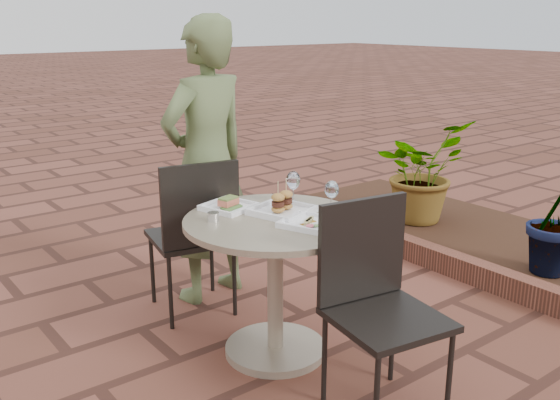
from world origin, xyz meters
TOP-DOWN VIEW (x-y plane):
  - ground at (0.00, 0.00)m, footprint 60.00×60.00m
  - cafe_table at (0.03, -0.24)m, footprint 0.90×0.90m
  - chair_far at (-0.07, 0.38)m, footprint 0.52×0.52m
  - chair_near at (0.11, -0.84)m, footprint 0.51×0.51m
  - diner at (0.14, 0.58)m, footprint 0.68×0.50m
  - plate_salmon at (-0.06, 0.03)m, footprint 0.29×0.29m
  - plate_sliders at (0.11, -0.19)m, footprint 0.33×0.33m
  - plate_tuna at (0.09, -0.41)m, footprint 0.30×0.30m
  - wine_glass_right at (0.31, -0.34)m, footprint 0.07×0.07m
  - wine_glass_mid at (0.27, -0.08)m, footprint 0.07×0.07m
  - wine_glass_far at (0.27, -0.07)m, footprint 0.06×0.06m
  - steel_ramekin at (-0.23, -0.08)m, footprint 0.06×0.06m
  - cutlery_set at (0.33, -0.50)m, footprint 0.09×0.21m
  - planter_curb at (1.60, 0.30)m, footprint 0.12×3.00m
  - mulch_bed at (2.30, 0.30)m, footprint 1.30×3.00m
  - potted_plant_a at (2.21, 0.66)m, footprint 0.80×0.71m
  - potted_plant_b at (2.03, -0.62)m, footprint 0.47×0.41m

SIDE VIEW (x-z plane):
  - ground at x=0.00m, z-range 0.00..0.00m
  - mulch_bed at x=2.30m, z-range 0.00..0.06m
  - planter_curb at x=1.60m, z-range 0.00..0.15m
  - potted_plant_b at x=2.03m, z-range 0.06..0.80m
  - potted_plant_a at x=2.21m, z-range 0.06..0.89m
  - cafe_table at x=0.03m, z-range 0.12..0.85m
  - chair_far at x=-0.07m, z-range 0.08..1.01m
  - chair_near at x=0.11m, z-range 0.08..1.01m
  - cutlery_set at x=0.33m, z-range 0.73..0.73m
  - plate_tuna at x=0.09m, z-range 0.73..0.76m
  - plate_salmon at x=-0.06m, z-range 0.72..0.78m
  - steel_ramekin at x=-0.23m, z-range 0.73..0.77m
  - plate_sliders at x=0.11m, z-range 0.68..0.85m
  - wine_glass_far at x=0.27m, z-range 0.76..0.91m
  - wine_glass_right at x=0.31m, z-range 0.76..0.93m
  - diner at x=0.14m, z-range 0.00..1.70m
  - wine_glass_mid at x=0.27m, z-range 0.77..0.94m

